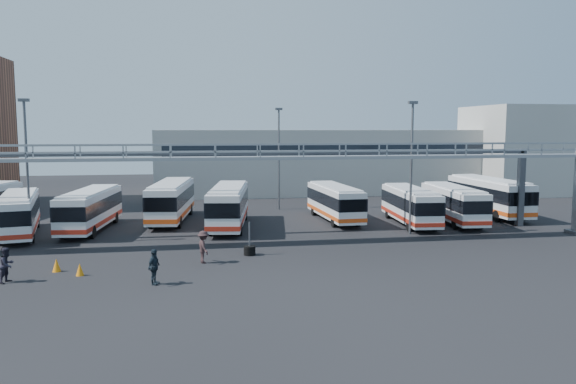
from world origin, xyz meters
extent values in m
plane|color=black|center=(0.00, 0.00, 0.00)|extent=(140.00, 140.00, 0.00)
cube|color=gray|center=(0.00, 5.00, 6.10)|extent=(50.00, 1.80, 0.22)
cube|color=gray|center=(0.00, 4.15, 7.05)|extent=(50.00, 0.10, 0.10)
cube|color=gray|center=(0.00, 5.85, 7.05)|extent=(50.00, 0.10, 0.10)
cube|color=#4C4F54|center=(0.00, 9.00, 6.30)|extent=(45.00, 0.50, 0.35)
cube|color=#9E9E99|center=(12.00, 38.00, 4.00)|extent=(42.00, 14.00, 8.00)
cube|color=#B2B2AD|center=(38.00, 32.00, 5.50)|extent=(14.00, 12.00, 11.00)
cylinder|color=#4C4F54|center=(-16.00, 8.00, 5.00)|extent=(0.18, 0.18, 10.00)
cube|color=#4C4F54|center=(-16.00, 8.00, 10.10)|extent=(0.70, 0.35, 0.22)
cylinder|color=#4C4F54|center=(12.00, 7.00, 5.00)|extent=(0.18, 0.18, 10.00)
cube|color=#4C4F54|center=(12.00, 7.00, 10.10)|extent=(0.70, 0.35, 0.22)
cylinder|color=#4C4F54|center=(4.00, 22.00, 5.00)|extent=(0.18, 0.18, 10.00)
cube|color=#4C4F54|center=(4.00, 22.00, 10.10)|extent=(0.70, 0.35, 0.22)
cylinder|color=black|center=(-20.93, 20.46, 0.49)|extent=(0.48, 1.03, 0.99)
cube|color=silver|center=(-17.69, 11.27, 1.75)|extent=(4.44, 10.80, 2.63)
cube|color=black|center=(-17.69, 11.27, 2.06)|extent=(4.51, 10.87, 1.05)
cube|color=#AE2615|center=(-17.69, 11.27, 0.81)|extent=(4.50, 10.86, 0.34)
cube|color=silver|center=(-17.69, 11.27, 3.14)|extent=(4.00, 9.72, 0.15)
cylinder|color=black|center=(-15.96, 8.18, 0.48)|extent=(0.47, 1.00, 0.96)
cylinder|color=black|center=(-19.42, 14.35, 0.48)|extent=(0.47, 1.00, 0.96)
cylinder|color=black|center=(-17.31, 14.78, 0.48)|extent=(0.47, 1.00, 0.96)
cube|color=silver|center=(-12.70, 12.71, 1.77)|extent=(3.59, 10.88, 2.67)
cube|color=black|center=(-12.70, 12.71, 2.09)|extent=(3.65, 10.95, 1.07)
cube|color=#AE2615|center=(-12.70, 12.71, 0.83)|extent=(3.64, 10.94, 0.34)
cube|color=silver|center=(-12.70, 12.71, 3.18)|extent=(3.23, 9.79, 0.16)
cylinder|color=black|center=(-14.16, 9.44, 0.49)|extent=(0.40, 1.00, 0.97)
cylinder|color=black|center=(-11.99, 9.20, 0.49)|extent=(0.40, 1.00, 0.97)
cylinder|color=black|center=(-13.41, 16.23, 0.49)|extent=(0.40, 1.00, 0.97)
cylinder|color=black|center=(-11.24, 15.99, 0.49)|extent=(0.40, 1.00, 0.97)
cube|color=silver|center=(-6.47, 16.30, 1.89)|extent=(3.91, 11.64, 2.85)
cube|color=black|center=(-6.47, 16.30, 2.23)|extent=(3.98, 11.71, 1.14)
cube|color=#D84C14|center=(-6.47, 16.30, 0.88)|extent=(3.97, 11.70, 0.36)
cube|color=silver|center=(-6.47, 16.30, 3.40)|extent=(3.52, 10.48, 0.17)
cylinder|color=black|center=(-8.06, 12.80, 0.52)|extent=(0.43, 1.07, 1.04)
cylinder|color=black|center=(-5.72, 12.53, 0.52)|extent=(0.43, 1.07, 1.04)
cylinder|color=black|center=(-7.21, 20.06, 0.52)|extent=(0.43, 1.07, 1.04)
cylinder|color=black|center=(-4.87, 19.79, 0.52)|extent=(0.43, 1.07, 1.04)
cube|color=silver|center=(-1.69, 12.24, 1.87)|extent=(4.17, 11.52, 2.82)
cube|color=black|center=(-1.69, 12.24, 2.20)|extent=(4.24, 11.59, 1.13)
cube|color=#AE2615|center=(-1.69, 12.24, 0.87)|extent=(4.23, 11.57, 0.36)
cube|color=silver|center=(-1.69, 12.24, 3.36)|extent=(3.76, 10.37, 0.16)
cylinder|color=black|center=(-3.36, 8.85, 0.51)|extent=(0.45, 1.06, 1.02)
cylinder|color=black|center=(-1.07, 8.51, 0.51)|extent=(0.45, 1.06, 1.02)
cylinder|color=black|center=(-2.31, 15.98, 0.51)|extent=(0.45, 1.06, 1.02)
cylinder|color=black|center=(-0.02, 15.64, 0.51)|extent=(0.45, 1.06, 1.02)
cube|color=silver|center=(7.82, 14.21, 1.71)|extent=(2.79, 10.40, 2.58)
cube|color=black|center=(7.82, 14.21, 2.01)|extent=(2.86, 10.46, 1.03)
cube|color=#D84C14|center=(7.82, 14.21, 0.80)|extent=(2.85, 10.45, 0.33)
cube|color=silver|center=(7.82, 14.21, 3.07)|extent=(2.51, 9.36, 0.15)
cylinder|color=black|center=(6.91, 10.87, 0.47)|extent=(0.32, 0.95, 0.94)
cylinder|color=black|center=(9.01, 10.96, 0.47)|extent=(0.32, 0.95, 0.94)
cylinder|color=black|center=(6.62, 17.45, 0.47)|extent=(0.32, 0.95, 0.94)
cylinder|color=black|center=(8.72, 17.55, 0.47)|extent=(0.32, 0.95, 0.94)
cube|color=silver|center=(13.69, 11.24, 1.70)|extent=(3.17, 10.38, 2.56)
cube|color=black|center=(13.69, 11.24, 2.00)|extent=(3.23, 10.45, 1.02)
cube|color=#AE2615|center=(13.69, 11.24, 0.79)|extent=(3.22, 10.44, 0.33)
cube|color=silver|center=(13.69, 11.24, 3.05)|extent=(2.85, 9.34, 0.15)
cylinder|color=black|center=(12.38, 8.07, 0.46)|extent=(0.36, 0.95, 0.93)
cylinder|color=black|center=(14.46, 7.89, 0.46)|extent=(0.36, 0.95, 0.93)
cylinder|color=black|center=(12.93, 14.59, 0.46)|extent=(0.36, 0.95, 0.93)
cylinder|color=black|center=(15.01, 14.41, 0.46)|extent=(0.36, 0.95, 0.93)
cube|color=silver|center=(17.70, 11.43, 1.72)|extent=(3.26, 10.52, 2.59)
cube|color=black|center=(17.70, 11.43, 2.02)|extent=(3.33, 10.59, 1.04)
cube|color=#AE2615|center=(17.70, 11.43, 0.80)|extent=(3.32, 10.58, 0.33)
cube|color=silver|center=(17.70, 11.43, 3.09)|extent=(2.94, 9.47, 0.15)
cylinder|color=black|center=(16.35, 8.22, 0.47)|extent=(0.36, 0.96, 0.94)
cylinder|color=black|center=(18.46, 8.04, 0.47)|extent=(0.36, 0.96, 0.94)
cylinder|color=black|center=(16.94, 14.83, 0.47)|extent=(0.36, 0.96, 0.94)
cylinder|color=black|center=(19.05, 14.64, 0.47)|extent=(0.36, 0.96, 0.94)
cube|color=silver|center=(22.85, 14.74, 1.91)|extent=(2.66, 11.52, 2.88)
cube|color=black|center=(22.85, 14.74, 2.25)|extent=(2.72, 11.58, 1.15)
cube|color=#D84C14|center=(22.85, 14.74, 0.89)|extent=(2.71, 11.57, 0.37)
cube|color=silver|center=(22.85, 14.74, 3.43)|extent=(2.40, 10.37, 0.17)
cylinder|color=black|center=(21.67, 11.05, 0.52)|extent=(0.32, 1.05, 1.05)
cylinder|color=black|center=(24.05, 11.06, 0.52)|extent=(0.32, 1.05, 1.05)
cylinder|color=black|center=(21.64, 18.42, 0.52)|extent=(0.32, 1.05, 1.05)
cylinder|color=black|center=(24.02, 18.43, 0.52)|extent=(0.32, 1.05, 1.05)
imported|color=#221F2B|center=(-14.33, -2.60, 0.94)|extent=(1.00, 1.12, 1.89)
imported|color=#312122|center=(-3.97, 0.02, 0.99)|extent=(1.03, 1.43, 1.98)
imported|color=#1A252F|center=(-6.62, -4.37, 0.95)|extent=(0.86, 1.20, 1.90)
cone|color=orange|center=(-10.82, -1.82, 0.35)|extent=(0.51, 0.51, 0.69)
cone|color=orange|center=(-12.31, -0.67, 0.38)|extent=(0.58, 0.58, 0.76)
cylinder|color=black|center=(-1.01, 1.72, 0.11)|extent=(0.76, 0.76, 0.18)
cylinder|color=black|center=(-1.01, 1.72, 0.31)|extent=(0.76, 0.76, 0.18)
cylinder|color=black|center=(-1.01, 1.72, 0.51)|extent=(0.76, 0.76, 0.18)
cylinder|color=#4C4F54|center=(-1.01, 1.72, 1.08)|extent=(0.11, 0.11, 2.17)
camera|label=1|loc=(-4.48, -33.76, 8.09)|focal=35.00mm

